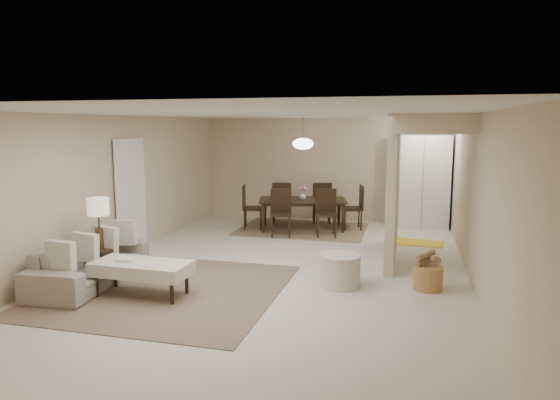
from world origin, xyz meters
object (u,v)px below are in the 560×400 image
(wicker_basket, at_px, (428,278))
(sofa, at_px, (91,262))
(ottoman_bench, at_px, (142,269))
(pantry_cabinet, at_px, (423,182))
(side_table, at_px, (101,264))
(dining_table, at_px, (302,215))
(round_pouf, at_px, (340,271))

(wicker_basket, bearing_deg, sofa, -168.69)
(ottoman_bench, bearing_deg, pantry_cabinet, 58.35)
(side_table, bearing_deg, pantry_cabinet, 48.48)
(ottoman_bench, xyz_separation_m, side_table, (-0.97, 0.48, -0.14))
(wicker_basket, height_order, dining_table, dining_table)
(round_pouf, relative_size, wicker_basket, 1.50)
(side_table, bearing_deg, dining_table, 63.82)
(side_table, bearing_deg, ottoman_bench, -26.43)
(round_pouf, bearing_deg, dining_table, 109.98)
(wicker_basket, bearing_deg, pantry_cabinet, 90.31)
(pantry_cabinet, relative_size, wicker_basket, 5.22)
(ottoman_bench, xyz_separation_m, dining_table, (1.20, 4.88, -0.05))
(side_table, distance_m, dining_table, 4.91)
(ottoman_bench, bearing_deg, wicker_basket, 19.64)
(pantry_cabinet, height_order, dining_table, pantry_cabinet)
(sofa, relative_size, ottoman_bench, 1.61)
(side_table, bearing_deg, round_pouf, 9.88)
(sofa, xyz_separation_m, round_pouf, (3.59, 0.80, -0.08))
(ottoman_bench, height_order, round_pouf, ottoman_bench)
(dining_table, bearing_deg, side_table, -130.01)
(side_table, distance_m, wicker_basket, 4.84)
(pantry_cabinet, xyz_separation_m, side_table, (-4.75, -5.36, -0.80))
(dining_table, bearing_deg, wicker_basket, -68.03)
(pantry_cabinet, relative_size, side_table, 4.20)
(pantry_cabinet, distance_m, sofa, 7.37)
(side_table, height_order, wicker_basket, side_table)
(side_table, relative_size, wicker_basket, 1.24)
(wicker_basket, bearing_deg, side_table, -170.67)
(ottoman_bench, height_order, side_table, side_table)
(sofa, height_order, side_table, sofa)
(ottoman_bench, relative_size, dining_table, 0.70)
(pantry_cabinet, relative_size, round_pouf, 3.48)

